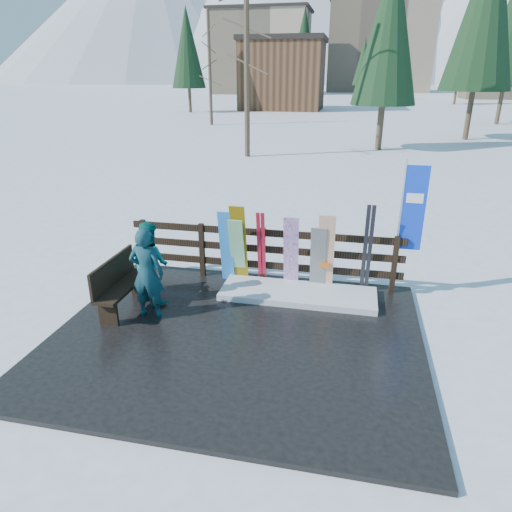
% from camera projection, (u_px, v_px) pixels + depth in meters
% --- Properties ---
extents(ground, '(700.00, 700.00, 0.00)m').
position_uv_depth(ground, '(236.00, 339.00, 7.56)').
color(ground, white).
rests_on(ground, ground).
extents(deck, '(6.00, 5.00, 0.08)m').
position_uv_depth(deck, '(236.00, 337.00, 7.55)').
color(deck, black).
rests_on(deck, ground).
extents(fence, '(5.60, 0.10, 1.15)m').
position_uv_depth(fence, '(263.00, 251.00, 9.29)').
color(fence, black).
rests_on(fence, deck).
extents(snow_patch, '(2.97, 1.00, 0.12)m').
position_uv_depth(snow_patch, '(298.00, 294.00, 8.81)').
color(snow_patch, white).
rests_on(snow_patch, deck).
extents(bench, '(0.41, 1.50, 0.97)m').
position_uv_depth(bench, '(119.00, 282.00, 8.21)').
color(bench, black).
rests_on(bench, deck).
extents(snowboard_0, '(0.26, 0.30, 1.54)m').
position_uv_depth(snowboard_0, '(226.00, 247.00, 9.19)').
color(snowboard_0, '#318CF5').
rests_on(snowboard_0, deck).
extents(snowboard_1, '(0.29, 0.40, 1.41)m').
position_uv_depth(snowboard_1, '(237.00, 251.00, 9.17)').
color(snowboard_1, white).
rests_on(snowboard_1, deck).
extents(snowboard_2, '(0.30, 0.36, 1.67)m').
position_uv_depth(snowboard_2, '(239.00, 245.00, 9.11)').
color(snowboard_2, '#FDB900').
rests_on(snowboard_2, deck).
extents(snowboard_3, '(0.29, 0.29, 1.51)m').
position_uv_depth(snowboard_3, '(291.00, 253.00, 8.94)').
color(snowboard_3, white).
rests_on(snowboard_3, deck).
extents(snowboard_4, '(0.29, 0.22, 1.32)m').
position_uv_depth(snowboard_4, '(318.00, 259.00, 8.87)').
color(snowboard_4, black).
rests_on(snowboard_4, deck).
extents(snowboard_5, '(0.32, 0.24, 1.58)m').
position_uv_depth(snowboard_5, '(326.00, 253.00, 8.79)').
color(snowboard_5, silver).
rests_on(snowboard_5, deck).
extents(ski_pair_a, '(0.17, 0.30, 1.55)m').
position_uv_depth(ski_pair_a, '(261.00, 248.00, 9.11)').
color(ski_pair_a, '#AE1528').
rests_on(ski_pair_a, deck).
extents(ski_pair_b, '(0.17, 0.23, 1.81)m').
position_uv_depth(ski_pair_b, '(367.00, 250.00, 8.66)').
color(ski_pair_b, black).
rests_on(ski_pair_b, deck).
extents(rental_flag, '(0.45, 0.04, 2.60)m').
position_uv_depth(rental_flag, '(410.00, 213.00, 8.45)').
color(rental_flag, silver).
rests_on(rental_flag, deck).
extents(person_front, '(0.62, 0.43, 1.63)m').
position_uv_depth(person_front, '(147.00, 273.00, 7.84)').
color(person_front, '#185956').
rests_on(person_front, deck).
extents(person_back, '(0.95, 0.91, 1.55)m').
position_uv_depth(person_back, '(150.00, 262.00, 8.42)').
color(person_back, '#07635F').
rests_on(person_back, deck).
extents(resort_buildings, '(73.00, 87.60, 22.60)m').
position_uv_depth(resort_buildings, '(360.00, 50.00, 108.69)').
color(resort_buildings, tan).
rests_on(resort_buildings, ground).
extents(trees, '(42.10, 68.94, 12.69)m').
position_uv_depth(trees, '(381.00, 59.00, 48.72)').
color(trees, '#382B1E').
rests_on(trees, ground).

